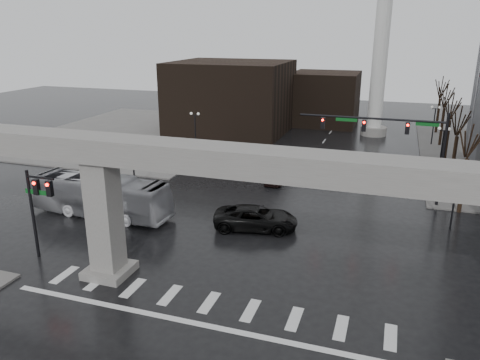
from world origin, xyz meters
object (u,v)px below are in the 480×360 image
Objects in this scene: pickup_truck at (256,218)px; city_bus at (101,196)px; far_car at (276,176)px; signal_mast_arm at (396,136)px.

pickup_truck is 0.53× the size of city_bus.
pickup_truck is at bearing -85.49° from far_car.
pickup_truck is 12.66m from city_bus.
signal_mast_arm is 1.02× the size of city_bus.
far_car is (-1.35, 11.26, -0.18)m from pickup_truck.
far_car is (11.21, 12.64, -0.97)m from city_bus.
signal_mast_arm reaches higher than city_bus.
pickup_truck is 11.34m from far_car.
far_car is at bearing -4.85° from pickup_truck.
pickup_truck is (-9.44, -9.38, -4.96)m from signal_mast_arm.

